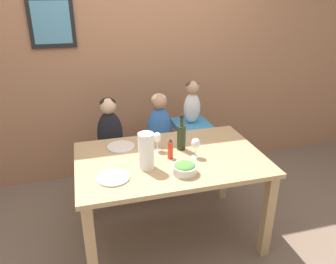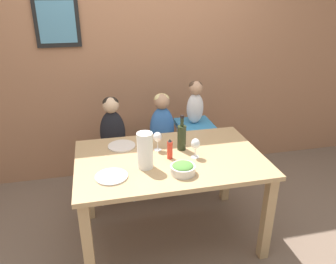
% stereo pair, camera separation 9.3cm
% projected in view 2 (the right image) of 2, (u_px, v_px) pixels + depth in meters
% --- Properties ---
extents(ground_plane, '(14.00, 14.00, 0.00)m').
position_uv_depth(ground_plane, '(170.00, 234.00, 2.80)').
color(ground_plane, '#705B4C').
extents(wall_back, '(10.00, 0.09, 2.70)m').
position_uv_depth(wall_back, '(143.00, 51.00, 3.34)').
color(wall_back, '#9E6B4C').
rests_on(wall_back, ground_plane).
extents(dining_table, '(1.42, 0.91, 0.75)m').
position_uv_depth(dining_table, '(170.00, 169.00, 2.54)').
color(dining_table, tan).
rests_on(dining_table, ground_plane).
extents(chair_far_left, '(0.40, 0.42, 0.47)m').
position_uv_depth(chair_far_left, '(115.00, 160.00, 3.20)').
color(chair_far_left, silver).
rests_on(chair_far_left, ground_plane).
extents(chair_far_center, '(0.40, 0.42, 0.47)m').
position_uv_depth(chair_far_center, '(162.00, 155.00, 3.29)').
color(chair_far_center, silver).
rests_on(chair_far_center, ground_plane).
extents(chair_right_highchair, '(0.34, 0.35, 0.71)m').
position_uv_depth(chair_right_highchair, '(194.00, 137.00, 3.29)').
color(chair_right_highchair, silver).
rests_on(chair_right_highchair, ground_plane).
extents(person_child_left, '(0.24, 0.17, 0.57)m').
position_uv_depth(person_child_left, '(112.00, 126.00, 3.05)').
color(person_child_left, black).
rests_on(person_child_left, chair_far_left).
extents(person_child_center, '(0.24, 0.17, 0.57)m').
position_uv_depth(person_child_center, '(162.00, 122.00, 3.15)').
color(person_child_center, '#3366B2').
rests_on(person_child_center, chair_far_center).
extents(person_baby_right, '(0.17, 0.14, 0.42)m').
position_uv_depth(person_baby_right, '(195.00, 100.00, 3.14)').
color(person_baby_right, silver).
rests_on(person_baby_right, chair_right_highchair).
extents(wine_bottle, '(0.07, 0.07, 0.29)m').
position_uv_depth(wine_bottle, '(182.00, 137.00, 2.58)').
color(wine_bottle, '#232D19').
rests_on(wine_bottle, dining_table).
extents(paper_towel_roll, '(0.11, 0.11, 0.27)m').
position_uv_depth(paper_towel_roll, '(145.00, 151.00, 2.31)').
color(paper_towel_roll, white).
rests_on(paper_towel_roll, dining_table).
extents(wine_glass_near, '(0.07, 0.07, 0.15)m').
position_uv_depth(wine_glass_near, '(195.00, 144.00, 2.46)').
color(wine_glass_near, white).
rests_on(wine_glass_near, dining_table).
extents(wine_glass_far, '(0.07, 0.07, 0.15)m').
position_uv_depth(wine_glass_far, '(158.00, 138.00, 2.57)').
color(wine_glass_far, white).
rests_on(wine_glass_far, dining_table).
extents(salad_bowl_large, '(0.18, 0.18, 0.08)m').
position_uv_depth(salad_bowl_large, '(183.00, 168.00, 2.26)').
color(salad_bowl_large, silver).
rests_on(salad_bowl_large, dining_table).
extents(dinner_plate_front_left, '(0.22, 0.22, 0.01)m').
position_uv_depth(dinner_plate_front_left, '(111.00, 177.00, 2.23)').
color(dinner_plate_front_left, silver).
rests_on(dinner_plate_front_left, dining_table).
extents(dinner_plate_back_left, '(0.22, 0.22, 0.01)m').
position_uv_depth(dinner_plate_back_left, '(122.00, 146.00, 2.67)').
color(dinner_plate_back_left, silver).
rests_on(dinner_plate_back_left, dining_table).
extents(condiment_bottle_hot_sauce, '(0.04, 0.04, 0.16)m').
position_uv_depth(condiment_bottle_hot_sauce, '(170.00, 149.00, 2.45)').
color(condiment_bottle_hot_sauce, red).
rests_on(condiment_bottle_hot_sauce, dining_table).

